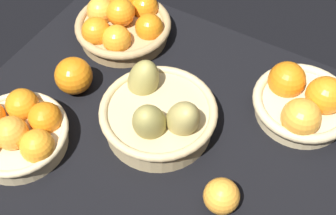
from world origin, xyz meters
TOP-DOWN VIEW (x-y plane):
  - market_tray at (0.00, 0.00)cm, footprint 84.00×72.00cm
  - basket_center_pears at (-0.69, 0.51)cm, footprint 24.45×24.31cm
  - basket_far_left at (-22.61, 20.29)cm, footprint 23.53×23.53cm
  - basket_near_left at (-23.25, -17.30)cm, footprint 21.00×21.00cm
  - basket_far_right at (23.81, 18.91)cm, footprint 21.34×21.34cm
  - loose_orange_back_gap at (18.52, -9.16)cm, footprint 6.84×6.84cm
  - loose_orange_side_gap at (-22.51, 0.56)cm, footprint 8.40×8.40cm

SIDE VIEW (x-z plane):
  - market_tray at x=0.00cm, z-range 0.00..3.00cm
  - loose_orange_back_gap at x=18.52cm, z-range 3.00..9.84cm
  - basket_far_left at x=-22.61cm, z-range 1.68..12.35cm
  - basket_far_right at x=23.81cm, z-range 1.77..12.27cm
  - basket_near_left at x=-23.25cm, z-range 2.15..11.98cm
  - loose_orange_side_gap at x=-22.51cm, z-range 3.00..11.40cm
  - basket_center_pears at x=-0.69cm, z-range 0.50..14.76cm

